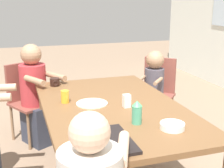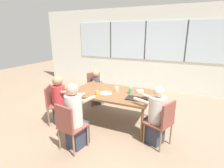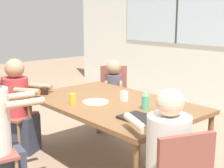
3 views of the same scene
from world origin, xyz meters
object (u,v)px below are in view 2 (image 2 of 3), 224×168
Objects in this scene: person_toddler at (96,88)px; bowl_white_shallow at (140,91)px; sippy_cup at (130,90)px; juice_glass at (97,93)px; person_man_teal_shirt at (155,118)px; chair_for_man_blue_shirt at (69,124)px; milk_carton_small at (117,89)px; chair_for_toddler at (95,85)px; chair_for_man_teal_shirt at (163,120)px; coffee_mug at (75,91)px; person_man_blue_shirt at (76,119)px; person_woman_green_shirt at (61,102)px; chair_for_woman_green_shirt at (53,102)px.

person_toddler is 1.52m from bowl_white_shallow.
sippy_cup is 0.72m from juice_glass.
person_toddler is at bearing 80.03° from person_man_teal_shirt.
chair_for_man_blue_shirt reaches higher than milk_carton_small.
bowl_white_shallow is at bearing 109.83° from chair_for_toddler.
milk_carton_small is (-0.34, 0.05, -0.03)m from sippy_cup.
coffee_mug is at bearing 108.52° from chair_for_man_teal_shirt.
chair_for_man_teal_shirt is 1.50m from person_man_blue_shirt.
milk_carton_small is at bearing 171.49° from sippy_cup.
chair_for_man_blue_shirt is at bearing 59.70° from person_toddler.
sippy_cup is 1.62× the size of milk_carton_small.
milk_carton_small is (-0.97, 0.53, 0.26)m from person_man_teal_shirt.
chair_for_man_blue_shirt is 1.08m from coffee_mug.
coffee_mug is (-0.54, 0.75, 0.20)m from person_man_blue_shirt.
chair_for_man_blue_shirt is at bearing 61.69° from chair_for_toddler.
sippy_cup is 0.34m from milk_carton_small.
chair_for_toddler is 0.79× the size of person_man_teal_shirt.
coffee_mug is 0.98× the size of milk_carton_small.
bowl_white_shallow is (1.52, -0.63, 0.22)m from chair_for_toddler.
sippy_cup is at bearing 19.98° from coffee_mug.
person_woman_green_shirt is 0.40m from coffee_mug.
person_woman_green_shirt is 6.59× the size of bowl_white_shallow.
person_man_blue_shirt is 1.33m from sippy_cup.
bowl_white_shallow is (1.28, 0.60, -0.02)m from coffee_mug.
person_woman_green_shirt is 1.75m from bowl_white_shallow.
sippy_cup is (-0.63, 0.48, 0.30)m from person_man_teal_shirt.
person_man_teal_shirt is (-0.15, 0.06, -0.02)m from chair_for_man_teal_shirt.
person_man_teal_shirt is (2.03, 0.11, -0.01)m from person_woman_green_shirt.
chair_for_toddler reaches higher than coffee_mug.
person_toddler is at bearing 116.33° from chair_for_man_blue_shirt.
chair_for_toddler is 8.29× the size of milk_carton_small.
person_man_teal_shirt is at bearing -28.73° from milk_carton_small.
coffee_mug is at bearing -178.78° from juice_glass.
juice_glass is (0.65, -1.11, 0.29)m from person_toddler.
person_man_blue_shirt is 1.08× the size of person_man_teal_shirt.
chair_for_woman_green_shirt is 0.79× the size of person_man_teal_shirt.
chair_for_man_blue_shirt reaches higher than juice_glass.
chair_for_toddler is at bearing 143.08° from milk_carton_small.
chair_for_man_teal_shirt is (2.33, 0.12, 0.00)m from chair_for_woman_green_shirt.
chair_for_toddler is at bearing 149.94° from person_woman_green_shirt.
chair_for_man_blue_shirt is 1.42m from milk_carton_small.
juice_glass is at bearing 1.22° from coffee_mug.
sippy_cup is at bearing 74.27° from chair_for_man_blue_shirt.
bowl_white_shallow is (0.74, 1.36, 0.18)m from person_man_blue_shirt.
juice_glass is at bearing 77.19° from chair_for_woman_green_shirt.
chair_for_woman_green_shirt is at bearing -148.32° from coffee_mug.
bowl_white_shallow is (1.40, -0.53, 0.25)m from person_toddler.
chair_for_woman_green_shirt is 1.14m from chair_for_man_blue_shirt.
person_man_blue_shirt is 11.66× the size of coffee_mug.
milk_carton_small is at bearing 83.79° from person_man_teal_shirt.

